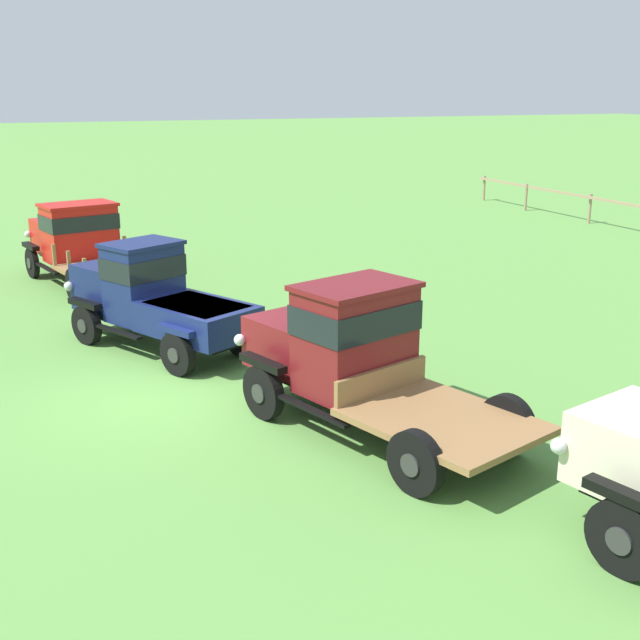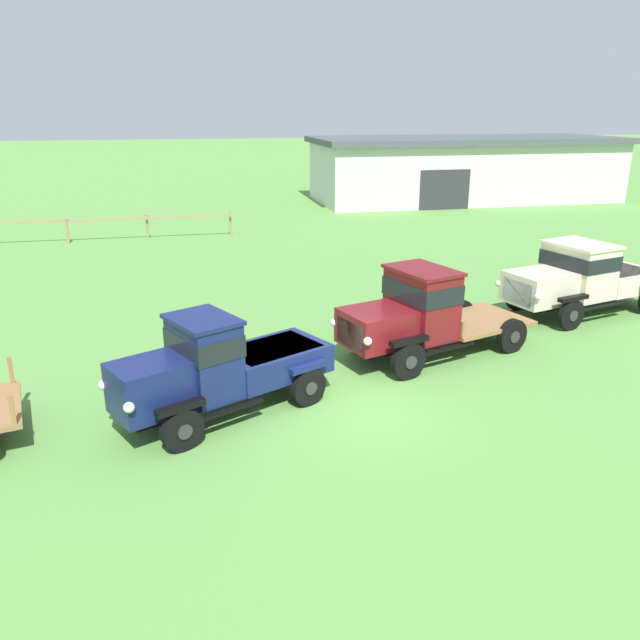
# 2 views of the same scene
# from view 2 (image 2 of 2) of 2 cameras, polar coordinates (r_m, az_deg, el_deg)

# --- Properties ---
(ground_plane) EXTENTS (240.00, 240.00, 0.00)m
(ground_plane) POSITION_cam_2_polar(r_m,az_deg,el_deg) (13.16, 3.78, -8.22)
(ground_plane) COLOR #5B9342
(farm_shed) EXTENTS (20.30, 8.28, 4.12)m
(farm_shed) POSITION_cam_2_polar(r_m,az_deg,el_deg) (44.18, 13.05, 13.35)
(farm_shed) COLOR silver
(farm_shed) RESTS_ON ground
(paddock_fence) EXTENTS (18.27, 0.50, 1.16)m
(paddock_fence) POSITION_cam_2_polar(r_m,az_deg,el_deg) (31.68, -24.94, 7.82)
(paddock_fence) COLOR #997F60
(paddock_fence) RESTS_ON ground
(vintage_truck_second_in_line) EXTENTS (4.77, 3.34, 2.16)m
(vintage_truck_second_in_line) POSITION_cam_2_polar(r_m,az_deg,el_deg) (12.68, -9.34, -4.25)
(vintage_truck_second_in_line) COLOR black
(vintage_truck_second_in_line) RESTS_ON ground
(vintage_truck_midrow_center) EXTENTS (5.58, 3.41, 2.28)m
(vintage_truck_midrow_center) POSITION_cam_2_polar(r_m,az_deg,el_deg) (15.58, 8.86, 0.63)
(vintage_truck_midrow_center) COLOR black
(vintage_truck_midrow_center) RESTS_ON ground
(vintage_truck_far_side) EXTENTS (5.55, 3.29, 2.19)m
(vintage_truck_far_side) POSITION_cam_2_polar(r_m,az_deg,el_deg) (20.40, 22.70, 3.65)
(vintage_truck_far_side) COLOR black
(vintage_truck_far_side) RESTS_ON ground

